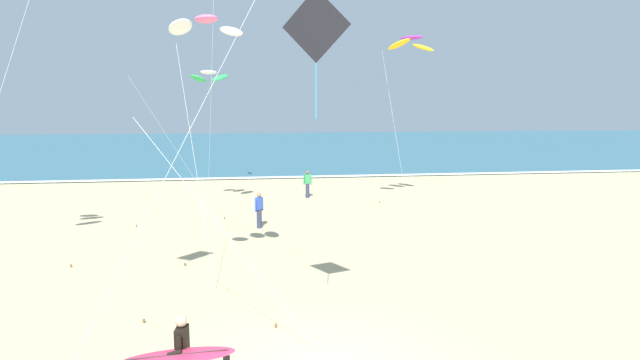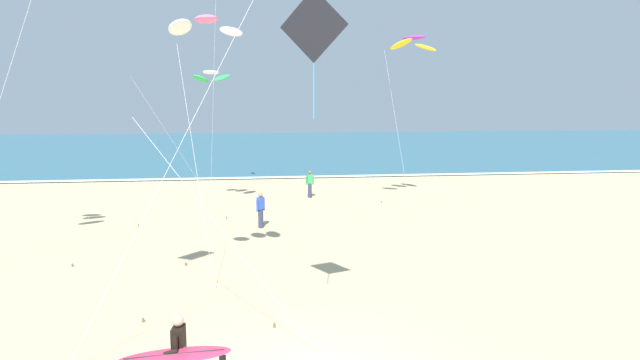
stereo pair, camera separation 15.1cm
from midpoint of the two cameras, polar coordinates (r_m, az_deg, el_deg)
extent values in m
cube|color=#2D6075|center=(67.02, -6.07, 3.85)|extent=(160.00, 60.00, 0.08)
cube|color=white|center=(37.49, -5.16, 0.31)|extent=(160.00, 0.85, 0.01)
cube|color=black|center=(9.80, -15.11, -17.20)|extent=(0.23, 0.36, 0.60)
cube|color=red|center=(9.81, -15.75, -16.95)|extent=(0.03, 0.20, 0.32)
sphere|color=tan|center=(9.63, -15.21, -14.94)|extent=(0.21, 0.21, 0.21)
cylinder|color=black|center=(9.56, -15.45, -17.19)|extent=(0.09, 0.09, 0.26)
cylinder|color=black|center=(9.55, -15.92, -18.10)|extent=(0.26, 0.10, 0.14)
cylinder|color=black|center=(10.02, -14.80, -16.85)|extent=(0.09, 0.09, 0.56)
ellipsoid|color=#D83359|center=(9.52, -15.60, -18.45)|extent=(2.01, 0.76, 0.23)
cube|color=#333333|center=(9.50, -15.61, -18.25)|extent=(1.72, 0.17, 0.15)
cube|color=#262628|center=(9.40, -10.39, -19.10)|extent=(0.12, 0.02, 0.14)
cylinder|color=silver|center=(11.14, -15.82, 2.18)|extent=(4.24, 1.62, 8.25)
cylinder|color=brown|center=(12.91, -4.79, -15.95)|extent=(0.06, 0.06, 0.10)
ellipsoid|color=yellow|center=(25.96, 9.25, 14.81)|extent=(1.27, 1.40, 0.60)
ellipsoid|color=purple|center=(26.86, 10.63, 15.40)|extent=(1.27, 1.40, 0.20)
ellipsoid|color=yellow|center=(27.67, 11.88, 14.34)|extent=(1.27, 1.40, 0.60)
cylinder|color=silver|center=(27.22, 8.77, 5.77)|extent=(1.14, 1.47, 8.10)
cylinder|color=brown|center=(28.25, 7.08, -2.47)|extent=(0.06, 0.06, 0.10)
cylinder|color=brown|center=(19.12, -25.79, -8.59)|extent=(0.06, 0.06, 0.10)
ellipsoid|color=white|center=(14.38, -15.11, 16.19)|extent=(0.90, 1.07, 0.47)
ellipsoid|color=pink|center=(14.64, -12.35, 17.20)|extent=(0.90, 1.05, 0.20)
ellipsoid|color=white|center=(14.85, -9.62, 16.10)|extent=(0.90, 1.07, 0.47)
cylinder|color=silver|center=(15.87, -13.58, 2.12)|extent=(1.17, 2.55, 7.18)
cylinder|color=brown|center=(17.92, -14.58, -9.12)|extent=(0.06, 0.06, 0.10)
ellipsoid|color=green|center=(25.87, -10.74, 11.19)|extent=(1.10, 1.13, 0.49)
ellipsoid|color=white|center=(26.45, -11.95, 11.72)|extent=(1.09, 1.12, 0.20)
ellipsoid|color=green|center=(27.00, -13.07, 11.00)|extent=(1.10, 1.13, 0.49)
cylinder|color=silver|center=(24.97, -15.57, 3.46)|extent=(3.12, 3.42, 6.48)
cylinder|color=brown|center=(24.09, -19.51, -4.81)|extent=(0.06, 0.06, 0.10)
cylinder|color=silver|center=(26.27, -11.65, 11.43)|extent=(1.13, 4.39, 13.44)
cylinder|color=brown|center=(24.59, -10.27, -4.19)|extent=(0.06, 0.06, 0.10)
cube|color=black|center=(10.60, -0.31, 16.90)|extent=(1.31, 0.68, 1.45)
cylinder|color=#2D99DB|center=(10.48, -0.30, 9.93)|extent=(0.02, 0.02, 1.12)
cylinder|color=silver|center=(11.80, -10.78, -5.35)|extent=(4.07, 2.07, 4.99)
cylinder|color=brown|center=(13.84, -18.91, -14.65)|extent=(0.06, 0.06, 0.10)
cylinder|color=#2D334C|center=(29.59, -1.00, -1.19)|extent=(0.22, 0.22, 0.84)
cube|color=#339351|center=(29.48, -1.01, 0.13)|extent=(0.35, 0.23, 0.54)
sphere|color=brown|center=(29.42, -1.01, 0.87)|extent=(0.20, 0.20, 0.20)
cylinder|color=#339351|center=(29.55, -0.62, -0.04)|extent=(0.08, 0.08, 0.50)
cylinder|color=#339351|center=(29.43, -1.40, -0.08)|extent=(0.08, 0.08, 0.50)
cylinder|color=#2D334C|center=(22.52, -6.46, -4.31)|extent=(0.22, 0.22, 0.84)
cube|color=#3351B7|center=(22.38, -6.49, -2.59)|extent=(0.35, 0.35, 0.54)
sphere|color=#A87A59|center=(22.31, -6.51, -1.63)|extent=(0.20, 0.20, 0.20)
cylinder|color=#3351B7|center=(22.26, -6.86, -2.92)|extent=(0.08, 0.08, 0.50)
cylinder|color=#3351B7|center=(22.55, -6.12, -2.76)|extent=(0.08, 0.08, 0.50)
camera|label=1|loc=(0.08, -89.72, 0.04)|focal=28.56mm
camera|label=2|loc=(0.08, 90.28, -0.04)|focal=28.56mm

